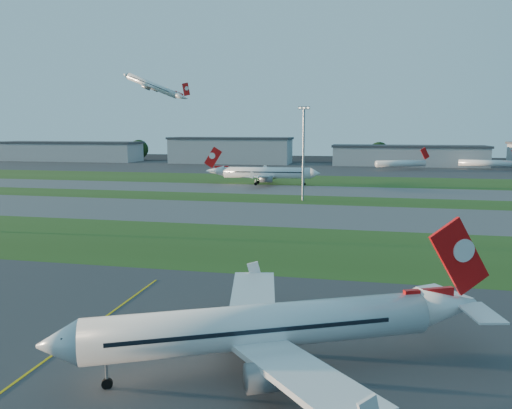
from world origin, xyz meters
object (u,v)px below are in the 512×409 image
(airliner_parked, at_px, (266,327))
(mini_jet_far, at_px, (487,163))
(mini_jet_near, at_px, (401,163))
(light_mast_centre, at_px, (303,147))
(airliner_taxiing, at_px, (266,173))

(airliner_parked, height_order, mini_jet_far, airliner_parked)
(mini_jet_near, bearing_deg, light_mast_centre, -132.09)
(mini_jet_near, bearing_deg, airliner_parked, -122.38)
(airliner_taxiing, bearing_deg, mini_jet_near, -126.88)
(airliner_taxiing, relative_size, light_mast_centre, 1.50)
(airliner_parked, relative_size, mini_jet_far, 1.13)
(mini_jet_near, relative_size, light_mast_centre, 1.03)
(airliner_parked, height_order, light_mast_centre, light_mast_centre)
(airliner_parked, xyz_separation_m, mini_jet_far, (67.45, 227.00, -0.52))
(mini_jet_far, relative_size, light_mast_centre, 1.10)
(airliner_parked, relative_size, airliner_taxiing, 0.84)
(airliner_parked, bearing_deg, mini_jet_far, 48.49)
(airliner_taxiing, relative_size, mini_jet_near, 1.45)
(airliner_taxiing, height_order, mini_jet_far, airliner_taxiing)
(mini_jet_near, distance_m, light_mast_centre, 121.62)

